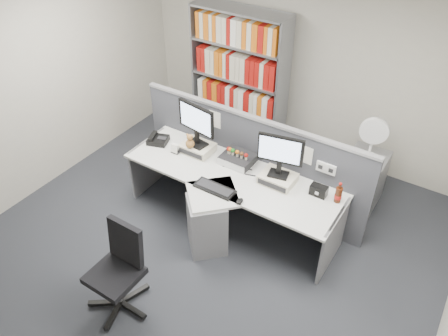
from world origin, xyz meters
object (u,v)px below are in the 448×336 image
Objects in this scene: desk at (221,202)px; desk_phone at (158,140)px; monitor_right at (280,153)px; desk_calendar at (175,149)px; keyboard at (215,188)px; desktop_pc at (238,159)px; cola_bottle at (338,195)px; mouse at (240,201)px; speaker at (319,191)px; shelving_unit at (239,80)px; office_chair at (119,267)px; monitor_left at (196,122)px; filing_cabinet at (362,181)px; desk_fan at (374,134)px.

desk is 8.69× the size of desk_phone.
monitor_right is 4.14× the size of desk_calendar.
keyboard is 3.83× the size of desk_calendar.
desktop_pc is 1.49× the size of cola_bottle.
mouse is 0.86m from speaker.
office_chair is at bearing -79.21° from shelving_unit.
shelving_unit is at bearing 115.96° from desk.
mouse is 2.35m from shelving_unit.
monitor_left reaches higher than cola_bottle.
mouse reaches higher than desk.
monitor_left is at bearing 147.30° from desk.
office_chair is at bearing -71.80° from desk_calendar.
desktop_pc is at bearing 18.24° from desk_calendar.
monitor_right is 2.03m from shelving_unit.
keyboard is 0.34m from mouse.
monitor_left is at bearing -150.52° from filing_cabinet.
office_chair reaches higher than cola_bottle.
keyboard is 1.12m from speaker.
office_chair is (-0.27, -1.25, -0.22)m from keyboard.
speaker is 2.36m from shelving_unit.
desk_calendar is at bearing -161.76° from desktop_pc.
speaker is 0.21m from cola_bottle.
speaker reaches higher than desk_phone.
desk_phone is (-1.11, 0.38, 0.02)m from keyboard.
cola_bottle is at bearing 50.65° from office_chair.
shelving_unit reaches higher than desk_fan.
office_chair is (-1.26, -1.78, -0.27)m from speaker.
desktop_pc is (0.53, 0.07, -0.37)m from monitor_left.
desk_calendar is at bearing -149.37° from desk_fan.
shelving_unit is at bearing 167.92° from desk_fan.
desk_calendar is (-0.21, -0.17, -0.37)m from monitor_left.
speaker is at bearing 41.04° from mouse.
desk_phone is at bearing -175.98° from monitor_right.
monitor_left is 1.10m from monitor_right.
cola_bottle is 0.26× the size of office_chair.
desk_calendar is 1.79m from speaker.
desk is 1.20m from desk_phone.
monitor_left reaches higher than keyboard.
filing_cabinet is (0.70, 1.02, -0.77)m from monitor_right.
desktop_pc is (-0.07, 0.46, 0.31)m from desk.
desktop_pc is 1.60m from desk_fan.
monitor_right is at bearing 65.63° from office_chair.
desk_calendar is (-0.74, -0.24, 0.00)m from desktop_pc.
desk is 14.18× the size of speaker.
speaker reaches higher than desktop_pc.
desk is 0.45m from mouse.
desk_calendar is (-0.81, 0.21, 0.32)m from desk.
desk_fan is at bearing 51.03° from keyboard.
monitor_right reaches higher than mouse.
speaker reaches higher than mouse.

